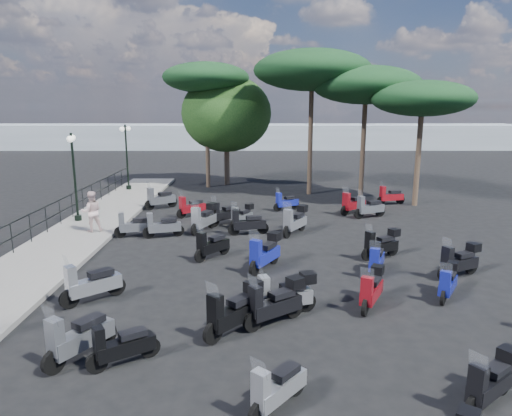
{
  "coord_description": "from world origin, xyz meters",
  "views": [
    {
      "loc": [
        0.83,
        -14.82,
        5.25
      ],
      "look_at": [
        0.88,
        3.38,
        1.2
      ],
      "focal_mm": 32.0,
      "sensor_mm": 36.0,
      "label": 1
    }
  ],
  "objects_px": {
    "scooter_6": "(79,338)",
    "pine_3": "(423,99)",
    "lamp_post_2": "(127,153)",
    "pine_0": "(312,71)",
    "scooter_15": "(247,224)",
    "pine_2": "(206,78)",
    "scooter_3": "(134,226)",
    "scooter_10": "(191,207)",
    "scooter_9": "(212,246)",
    "scooter_8": "(265,253)",
    "scooter_21": "(376,261)",
    "scooter_28": "(369,208)",
    "scooter_24": "(491,382)",
    "scooter_7": "(234,311)",
    "scooter_13": "(285,295)",
    "scooter_20": "(381,245)",
    "lamp_post_1": "(74,171)",
    "scooter_1": "(122,346)",
    "scooter_5": "(160,199)",
    "scooter_23": "(353,204)",
    "scooter_26": "(448,283)",
    "broadleaf_tree": "(226,113)",
    "scooter_14": "(275,304)",
    "scooter_22": "(295,221)",
    "scooter_27": "(459,261)",
    "scooter_17": "(286,202)",
    "scooter_31": "(162,226)",
    "scooter_16": "(242,216)",
    "pine_1": "(366,85)",
    "scooter_12": "(277,389)",
    "pedestrian_far": "(92,211)",
    "scooter_29": "(390,196)",
    "scooter_19": "(372,290)",
    "scooter_11": "(225,214)"
  },
  "relations": [
    {
      "from": "scooter_19",
      "to": "pine_2",
      "type": "height_order",
      "value": "pine_2"
    },
    {
      "from": "scooter_26",
      "to": "scooter_7",
      "type": "bearing_deg",
      "value": 51.8
    },
    {
      "from": "scooter_24",
      "to": "lamp_post_2",
      "type": "bearing_deg",
      "value": -7.25
    },
    {
      "from": "scooter_6",
      "to": "scooter_8",
      "type": "distance_m",
      "value": 6.81
    },
    {
      "from": "pine_0",
      "to": "scooter_29",
      "type": "bearing_deg",
      "value": -37.44
    },
    {
      "from": "scooter_5",
      "to": "scooter_24",
      "type": "distance_m",
      "value": 18.65
    },
    {
      "from": "scooter_8",
      "to": "pine_0",
      "type": "height_order",
      "value": "pine_0"
    },
    {
      "from": "scooter_14",
      "to": "scooter_22",
      "type": "distance_m",
      "value": 8.22
    },
    {
      "from": "scooter_26",
      "to": "pine_0",
      "type": "bearing_deg",
      "value": -49.59
    },
    {
      "from": "lamp_post_1",
      "to": "pine_0",
      "type": "bearing_deg",
      "value": 16.16
    },
    {
      "from": "scooter_5",
      "to": "scooter_23",
      "type": "relative_size",
      "value": 1.04
    },
    {
      "from": "scooter_16",
      "to": "pine_2",
      "type": "bearing_deg",
      "value": -39.49
    },
    {
      "from": "scooter_24",
      "to": "scooter_15",
      "type": "bearing_deg",
      "value": -15.16
    },
    {
      "from": "lamp_post_2",
      "to": "scooter_3",
      "type": "height_order",
      "value": "lamp_post_2"
    },
    {
      "from": "pine_1",
      "to": "pine_3",
      "type": "bearing_deg",
      "value": -45.59
    },
    {
      "from": "broadleaf_tree",
      "to": "scooter_28",
      "type": "bearing_deg",
      "value": -52.41
    },
    {
      "from": "pedestrian_far",
      "to": "scooter_5",
      "type": "xyz_separation_m",
      "value": [
        1.81,
        5.01,
        -0.49
      ]
    },
    {
      "from": "lamp_post_1",
      "to": "scooter_9",
      "type": "xyz_separation_m",
      "value": [
        6.6,
        -4.97,
        -1.96
      ]
    },
    {
      "from": "lamp_post_1",
      "to": "scooter_14",
      "type": "bearing_deg",
      "value": -65.12
    },
    {
      "from": "scooter_15",
      "to": "pine_2",
      "type": "height_order",
      "value": "pine_2"
    },
    {
      "from": "scooter_3",
      "to": "scooter_12",
      "type": "xyz_separation_m",
      "value": [
        5.36,
        -11.04,
        -0.03
      ]
    },
    {
      "from": "scooter_9",
      "to": "scooter_28",
      "type": "height_order",
      "value": "scooter_28"
    },
    {
      "from": "scooter_6",
      "to": "scooter_10",
      "type": "bearing_deg",
      "value": -60.65
    },
    {
      "from": "scooter_9",
      "to": "scooter_24",
      "type": "height_order",
      "value": "scooter_9"
    },
    {
      "from": "scooter_1",
      "to": "scooter_20",
      "type": "xyz_separation_m",
      "value": [
        7.21,
        6.84,
        0.07
      ]
    },
    {
      "from": "pedestrian_far",
      "to": "pine_1",
      "type": "relative_size",
      "value": 0.23
    },
    {
      "from": "scooter_14",
      "to": "scooter_17",
      "type": "xyz_separation_m",
      "value": [
        1.13,
        12.65,
        -0.11
      ]
    },
    {
      "from": "pedestrian_far",
      "to": "scooter_8",
      "type": "relative_size",
      "value": 1.02
    },
    {
      "from": "scooter_14",
      "to": "scooter_15",
      "type": "relative_size",
      "value": 0.9
    },
    {
      "from": "scooter_21",
      "to": "scooter_28",
      "type": "bearing_deg",
      "value": -79.33
    },
    {
      "from": "scooter_21",
      "to": "scooter_20",
      "type": "bearing_deg",
      "value": -87.1
    },
    {
      "from": "scooter_6",
      "to": "scooter_3",
      "type": "bearing_deg",
      "value": -50.18
    },
    {
      "from": "scooter_6",
      "to": "pine_3",
      "type": "bearing_deg",
      "value": -96.58
    },
    {
      "from": "scooter_3",
      "to": "scooter_12",
      "type": "distance_m",
      "value": 12.27
    },
    {
      "from": "scooter_3",
      "to": "scooter_10",
      "type": "distance_m",
      "value": 3.97
    },
    {
      "from": "scooter_19",
      "to": "scooter_3",
      "type": "bearing_deg",
      "value": -11.91
    },
    {
      "from": "lamp_post_2",
      "to": "pine_0",
      "type": "distance_m",
      "value": 12.35
    },
    {
      "from": "scooter_26",
      "to": "pine_3",
      "type": "height_order",
      "value": "pine_3"
    },
    {
      "from": "scooter_9",
      "to": "pine_0",
      "type": "height_order",
      "value": "pine_0"
    },
    {
      "from": "scooter_22",
      "to": "pine_3",
      "type": "relative_size",
      "value": 0.25
    },
    {
      "from": "scooter_3",
      "to": "scooter_16",
      "type": "xyz_separation_m",
      "value": [
        4.4,
        1.71,
        -0.0
      ]
    },
    {
      "from": "scooter_7",
      "to": "scooter_11",
      "type": "height_order",
      "value": "scooter_7"
    },
    {
      "from": "scooter_3",
      "to": "scooter_19",
      "type": "distance_m",
      "value": 10.55
    },
    {
      "from": "scooter_17",
      "to": "scooter_22",
      "type": "xyz_separation_m",
      "value": [
        0.07,
        -4.51,
        0.13
      ]
    },
    {
      "from": "scooter_7",
      "to": "scooter_13",
      "type": "bearing_deg",
      "value": -98.96
    },
    {
      "from": "scooter_21",
      "to": "scooter_28",
      "type": "distance_m",
      "value": 7.8
    },
    {
      "from": "lamp_post_2",
      "to": "broadleaf_tree",
      "type": "height_order",
      "value": "broadleaf_tree"
    },
    {
      "from": "pine_3",
      "to": "scooter_11",
      "type": "bearing_deg",
      "value": -157.87
    },
    {
      "from": "scooter_21",
      "to": "scooter_31",
      "type": "distance_m",
      "value": 8.76
    },
    {
      "from": "scooter_27",
      "to": "scooter_17",
      "type": "bearing_deg",
      "value": 0.27
    }
  ]
}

